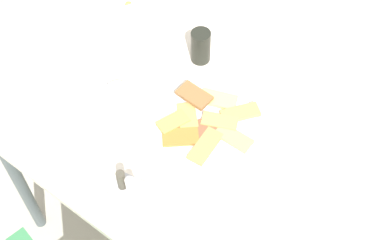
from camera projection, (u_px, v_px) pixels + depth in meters
The scene contains 8 objects.
ground_plane at pixel (185, 227), 2.33m from camera, with size 6.00×6.00×0.00m, color #B6B2A3.
dining_table at pixel (183, 140), 1.78m from camera, with size 1.13×0.83×0.77m.
pide_platter at pixel (206, 124), 1.69m from camera, with size 0.32×0.32×0.04m.
salad_plate_greens at pixel (72, 77), 1.79m from camera, with size 0.24×0.24×0.06m.
salad_plate_rice at pixel (136, 18), 1.95m from camera, with size 0.22×0.22×0.04m.
soda_can at pixel (201, 46), 1.81m from camera, with size 0.07×0.07×0.12m, color black.
drinking_glass at pixel (118, 101), 1.69m from camera, with size 0.08×0.08×0.11m, color silver.
condiment_caddy at pixel (127, 187), 1.55m from camera, with size 0.11×0.11×0.08m.
Camera 1 is at (-0.61, 0.76, 2.17)m, focal length 51.35 mm.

